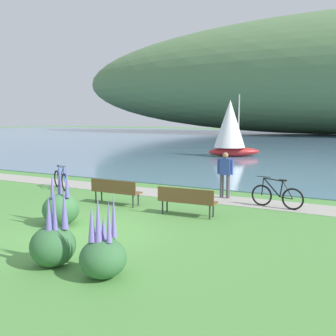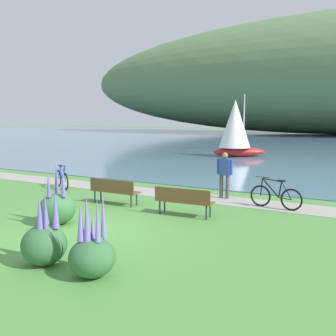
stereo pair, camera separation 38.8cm
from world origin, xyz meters
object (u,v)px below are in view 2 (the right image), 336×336
at_px(park_bench_further_along, 114,189).
at_px(person_at_shoreline, 225,172).
at_px(bicycle_leaning_near_bench, 62,179).
at_px(sailboat_nearest_to_shore, 236,128).
at_px(bicycle_beside_path, 275,197).
at_px(park_bench_near_camera, 184,199).

bearing_deg(park_bench_further_along, person_at_shoreline, 43.15).
bearing_deg(bicycle_leaning_near_bench, sailboat_nearest_to_shore, 82.55).
xyz_separation_m(bicycle_beside_path, person_at_shoreline, (-2.03, 0.66, 0.58)).
height_order(park_bench_further_along, bicycle_leaning_near_bench, bicycle_leaning_near_bench).
distance_m(park_bench_further_along, bicycle_leaning_near_bench, 4.04).
relative_size(bicycle_beside_path, sailboat_nearest_to_shore, 0.38).
relative_size(park_bench_near_camera, person_at_shoreline, 1.07).
xyz_separation_m(bicycle_beside_path, sailboat_nearest_to_shore, (-6.70, 15.21, 1.84)).
xyz_separation_m(park_bench_further_along, sailboat_nearest_to_shore, (-1.71, 17.32, 1.72)).
bearing_deg(park_bench_near_camera, sailboat_nearest_to_shore, 104.40).
xyz_separation_m(park_bench_further_along, bicycle_leaning_near_bench, (-3.79, 1.39, -0.12)).
distance_m(park_bench_near_camera, sailboat_nearest_to_shore, 18.22).
xyz_separation_m(bicycle_leaning_near_bench, sailboat_nearest_to_shore, (2.08, 15.94, 1.84)).
height_order(park_bench_near_camera, bicycle_beside_path, bicycle_beside_path).
distance_m(park_bench_further_along, sailboat_nearest_to_shore, 17.49).
xyz_separation_m(park_bench_near_camera, bicycle_beside_path, (2.19, 2.36, -0.12)).
relative_size(park_bench_further_along, sailboat_nearest_to_shore, 0.39).
height_order(park_bench_near_camera, sailboat_nearest_to_shore, sailboat_nearest_to_shore).
xyz_separation_m(bicycle_leaning_near_bench, bicycle_beside_path, (8.78, 0.73, 0.00)).
height_order(bicycle_beside_path, sailboat_nearest_to_shore, sailboat_nearest_to_shore).
bearing_deg(sailboat_nearest_to_shore, park_bench_further_along, -84.37).
relative_size(bicycle_leaning_near_bench, sailboat_nearest_to_shore, 0.33).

